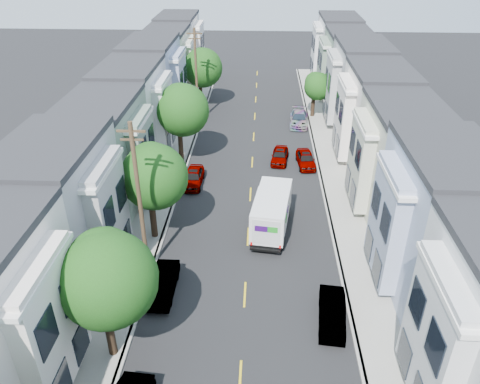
# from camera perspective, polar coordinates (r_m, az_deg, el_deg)

# --- Properties ---
(ground) EXTENTS (160.00, 160.00, 0.00)m
(ground) POSITION_cam_1_polar(r_m,az_deg,el_deg) (28.74, 0.60, -12.40)
(ground) COLOR black
(ground) RESTS_ON ground
(road_slab) EXTENTS (12.00, 70.00, 0.02)m
(road_slab) POSITION_cam_1_polar(r_m,az_deg,el_deg) (41.09, 1.40, 1.81)
(road_slab) COLOR black
(road_slab) RESTS_ON ground
(curb_left) EXTENTS (0.30, 70.00, 0.15)m
(curb_left) POSITION_cam_1_polar(r_m,az_deg,el_deg) (41.61, -6.96, 2.07)
(curb_left) COLOR gray
(curb_left) RESTS_ON ground
(curb_right) EXTENTS (0.30, 70.00, 0.15)m
(curb_right) POSITION_cam_1_polar(r_m,az_deg,el_deg) (41.40, 9.80, 1.68)
(curb_right) COLOR gray
(curb_right) RESTS_ON ground
(sidewalk_left) EXTENTS (2.60, 70.00, 0.15)m
(sidewalk_left) POSITION_cam_1_polar(r_m,az_deg,el_deg) (41.84, -8.72, 2.10)
(sidewalk_left) COLOR gray
(sidewalk_left) RESTS_ON ground
(sidewalk_right) EXTENTS (2.60, 70.00, 0.15)m
(sidewalk_right) POSITION_cam_1_polar(r_m,az_deg,el_deg) (41.59, 11.58, 1.63)
(sidewalk_right) COLOR gray
(sidewalk_right) RESTS_ON ground
(centerline) EXTENTS (0.12, 70.00, 0.01)m
(centerline) POSITION_cam_1_polar(r_m,az_deg,el_deg) (41.09, 1.40, 1.80)
(centerline) COLOR gold
(centerline) RESTS_ON ground
(townhouse_row_left) EXTENTS (5.00, 70.00, 8.50)m
(townhouse_row_left) POSITION_cam_1_polar(r_m,az_deg,el_deg) (42.77, -13.72, 2.08)
(townhouse_row_left) COLOR beige
(townhouse_row_left) RESTS_ON ground
(townhouse_row_right) EXTENTS (5.00, 70.00, 8.50)m
(townhouse_row_right) POSITION_cam_1_polar(r_m,az_deg,el_deg) (42.39, 16.64, 1.39)
(townhouse_row_right) COLOR beige
(townhouse_row_right) RESTS_ON ground
(tree_b) EXTENTS (4.70, 4.70, 7.34)m
(tree_b) POSITION_cam_1_polar(r_m,az_deg,el_deg) (22.95, -16.01, -10.28)
(tree_b) COLOR black
(tree_b) RESTS_ON ground
(tree_c) EXTENTS (4.47, 4.47, 7.10)m
(tree_c) POSITION_cam_1_polar(r_m,az_deg,el_deg) (31.34, -10.55, 1.80)
(tree_c) COLOR black
(tree_c) RESTS_ON ground
(tree_d) EXTENTS (4.70, 4.70, 7.41)m
(tree_d) POSITION_cam_1_polar(r_m,az_deg,el_deg) (42.21, -7.13, 9.84)
(tree_d) COLOR black
(tree_d) RESTS_ON ground
(tree_e) EXTENTS (4.57, 4.57, 7.01)m
(tree_e) POSITION_cam_1_polar(r_m,az_deg,el_deg) (56.73, -4.64, 14.84)
(tree_e) COLOR black
(tree_e) RESTS_ON ground
(tree_far_r) EXTENTS (3.10, 3.10, 5.13)m
(tree_far_r) POSITION_cam_1_polar(r_m,az_deg,el_deg) (54.14, 9.37, 12.54)
(tree_far_r) COLOR black
(tree_far_r) RESTS_ON ground
(utility_pole_near) EXTENTS (1.60, 0.26, 10.00)m
(utility_pole_near) POSITION_cam_1_polar(r_m,az_deg,el_deg) (28.13, -12.12, -1.14)
(utility_pole_near) COLOR #42301E
(utility_pole_near) RESTS_ON ground
(utility_pole_far) EXTENTS (1.60, 0.26, 10.00)m
(utility_pole_far) POSITION_cam_1_polar(r_m,az_deg,el_deg) (51.73, -5.34, 13.84)
(utility_pole_far) COLOR #42301E
(utility_pole_far) RESTS_ON ground
(fedex_truck) EXTENTS (2.33, 6.05, 2.90)m
(fedex_truck) POSITION_cam_1_polar(r_m,az_deg,el_deg) (33.31, 3.87, -2.33)
(fedex_truck) COLOR silver
(fedex_truck) RESTS_ON ground
(lead_sedan) EXTENTS (1.93, 4.01, 1.25)m
(lead_sedan) POSITION_cam_1_polar(r_m,az_deg,el_deg) (43.76, 4.87, 4.45)
(lead_sedan) COLOR black
(lead_sedan) RESTS_ON ground
(parked_left_c) EXTENTS (1.41, 4.01, 1.34)m
(parked_left_c) POSITION_cam_1_polar(r_m,az_deg,el_deg) (28.81, -9.37, -10.99)
(parked_left_c) COLOR #A4A8B5
(parked_left_c) RESTS_ON ground
(parked_left_d) EXTENTS (1.67, 4.18, 1.35)m
(parked_left_d) POSITION_cam_1_polar(r_m,az_deg,el_deg) (39.84, -5.71, 1.79)
(parked_left_d) COLOR #37170D
(parked_left_d) RESTS_ON ground
(parked_right_b) EXTENTS (1.80, 4.09, 1.32)m
(parked_right_b) POSITION_cam_1_polar(r_m,az_deg,el_deg) (27.17, 11.15, -14.27)
(parked_right_b) COLOR silver
(parked_right_b) RESTS_ON ground
(parked_right_c) EXTENTS (1.85, 4.12, 1.30)m
(parked_right_c) POSITION_cam_1_polar(r_m,az_deg,el_deg) (43.27, 8.01, 3.99)
(parked_right_c) COLOR black
(parked_right_c) RESTS_ON ground
(parked_right_d) EXTENTS (2.24, 4.71, 1.38)m
(parked_right_d) POSITION_cam_1_polar(r_m,az_deg,el_deg) (52.53, 7.19, 8.85)
(parked_right_d) COLOR black
(parked_right_d) RESTS_ON ground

